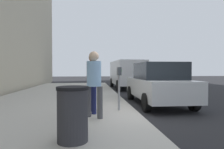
% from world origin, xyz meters
% --- Properties ---
extents(ground_plane, '(80.00, 80.00, 0.00)m').
position_xyz_m(ground_plane, '(0.00, 0.00, 0.00)').
color(ground_plane, '#232326').
rests_on(ground_plane, ground).
extents(sidewalk_slab, '(28.00, 6.00, 0.15)m').
position_xyz_m(sidewalk_slab, '(0.00, 3.00, 0.07)').
color(sidewalk_slab, '#B7B2A8').
rests_on(sidewalk_slab, ground_plane).
extents(parking_meter, '(0.36, 0.12, 1.41)m').
position_xyz_m(parking_meter, '(0.09, 0.56, 1.17)').
color(parking_meter, gray).
rests_on(parking_meter, sidewalk_slab).
extents(pedestrian_at_meter, '(0.55, 0.40, 1.84)m').
position_xyz_m(pedestrian_at_meter, '(-0.18, 1.40, 1.25)').
color(pedestrian_at_meter, '#191E4C').
rests_on(pedestrian_at_meter, sidewalk_slab).
extents(pedestrian_bystander, '(0.40, 0.46, 1.83)m').
position_xyz_m(pedestrian_bystander, '(-0.82, 1.39, 1.24)').
color(pedestrian_bystander, '#47474C').
rests_on(pedestrian_bystander, sidewalk_slab).
extents(parked_sedan_near, '(4.42, 2.01, 1.77)m').
position_xyz_m(parked_sedan_near, '(1.76, -1.35, 0.89)').
color(parked_sedan_near, silver).
rests_on(parked_sedan_near, ground_plane).
extents(parked_van_far, '(5.24, 2.21, 2.18)m').
position_xyz_m(parked_van_far, '(8.99, -1.35, 1.26)').
color(parked_van_far, silver).
rests_on(parked_van_far, ground_plane).
extents(trash_bin, '(0.59, 0.59, 1.01)m').
position_xyz_m(trash_bin, '(-2.55, 1.81, 0.66)').
color(trash_bin, '#2D2D33').
rests_on(trash_bin, sidewalk_slab).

